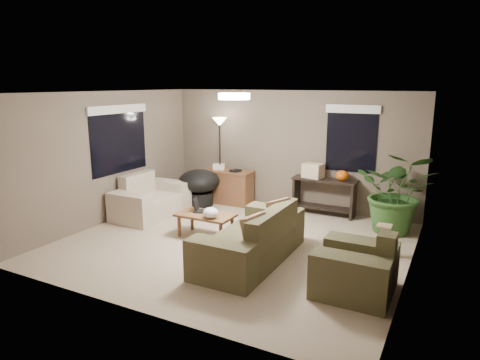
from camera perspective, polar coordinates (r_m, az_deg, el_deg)
The scene contains 20 objects.
room_shell at distance 6.98m, azimuth -0.76°, elevation 1.28°, with size 5.50×5.50×5.50m.
main_sofa at distance 6.54m, azimuth 1.78°, elevation -8.27°, with size 0.95×2.20×0.85m.
throw_pillows at distance 6.32m, azimuth 3.90°, elevation -5.63°, with size 0.38×1.40×0.47m.
loveseat at distance 8.89m, azimuth -11.92°, elevation -2.78°, with size 0.90×1.60×0.85m.
armchair at distance 5.80m, azimuth 15.26°, elevation -11.54°, with size 0.95×1.00×0.85m.
coffee_table at distance 7.50m, azimuth -4.63°, elevation -5.00°, with size 1.00×0.55×0.42m.
laptop at distance 7.63m, azimuth -5.32°, elevation -3.74°, with size 0.42×0.32×0.24m.
plastic_bag at distance 7.23m, azimuth -3.93°, elevation -4.38°, with size 0.26×0.24×0.18m, color white.
desk at distance 9.58m, azimuth -1.52°, elevation -0.89°, with size 1.10×0.50×0.75m.
desk_papers at distance 9.55m, azimuth -2.38°, elevation 1.67°, with size 0.72×0.32×0.12m.
console_table at distance 8.90m, azimuth 11.15°, elevation -1.81°, with size 1.30×0.40×0.75m.
pumpkin at distance 8.72m, azimuth 13.47°, elevation 0.59°, with size 0.25×0.25×0.21m, color orange.
cardboard_box at distance 8.87m, azimuth 9.73°, elevation 1.25°, with size 0.39×0.29×0.29m, color beige.
papasan_chair at distance 9.42m, azimuth -5.46°, elevation -0.63°, with size 1.16×1.16×0.80m.
floor_lamp at distance 9.43m, azimuth -2.73°, elevation 6.42°, with size 0.32×0.32×1.91m.
ceiling_fixture at distance 6.84m, azimuth -0.79°, elevation 11.09°, with size 0.50×0.50×0.10m, color white.
houseplant at distance 8.15m, azimuth 20.18°, elevation -2.66°, with size 1.34×1.49×1.17m, color #2D5923.
cat_scratching_post at distance 7.10m, azimuth 18.54°, elevation -7.89°, with size 0.32×0.32×0.50m.
window_left at distance 8.74m, azimuth -15.86°, elevation 6.67°, with size 0.05×1.56×1.33m.
window_back at distance 8.76m, azimuth 14.69°, elevation 6.77°, with size 1.06×0.05×1.33m.
Camera 1 is at (3.24, -6.02, 2.64)m, focal length 32.00 mm.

